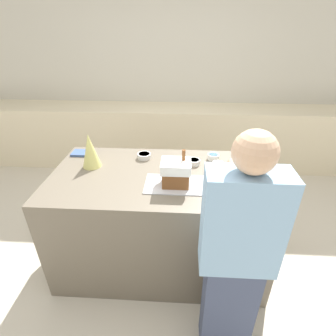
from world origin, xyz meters
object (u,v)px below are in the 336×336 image
Objects in this scene: candy_bowl_behind_tray at (218,165)px; candy_bowl_far_right at (248,157)px; decorative_tree at (90,151)px; candy_bowl_far_left at (194,162)px; gingerbread_house at (176,172)px; candy_bowl_center_rear at (144,156)px; cookbook at (82,153)px; baking_tray at (176,184)px; mug at (252,175)px; candy_bowl_beside_tree at (213,156)px; person at (236,258)px.

candy_bowl_behind_tray is 0.32m from candy_bowl_far_right.
decorative_tree is 2.95× the size of candy_bowl_behind_tray.
candy_bowl_far_left is (0.84, 0.08, -0.12)m from decorative_tree.
gingerbread_house is 2.76× the size of candy_bowl_behind_tray.
candy_bowl_center_rear is at bearing 22.27° from decorative_tree.
candy_bowl_far_right is 0.76× the size of cookbook.
mug reaches higher than baking_tray.
baking_tray is 0.51m from candy_bowl_center_rear.
mug reaches higher than candy_bowl_center_rear.
candy_bowl_beside_tree is 0.42m from mug.
candy_bowl_far_right is at bearing 2.63° from candy_bowl_center_rear.
person is at bearing -58.00° from gingerbread_house.
person is at bearing -56.69° from candy_bowl_center_rear.
candy_bowl_behind_tray is 1.01× the size of mug.
candy_bowl_far_left is 0.93m from person.
baking_tray is at bearing 122.03° from person.
candy_bowl_behind_tray is at bearing -10.83° from candy_bowl_far_left.
candy_bowl_beside_tree is at bearing 31.51° from candy_bowl_far_left.
decorative_tree reaches higher than cookbook.
candy_bowl_behind_tray is 0.30m from mug.
decorative_tree is 2.78× the size of candy_bowl_far_left.
decorative_tree is 0.30m from cookbook.
gingerbread_house is 2.65× the size of candy_bowl_beside_tree.
candy_bowl_center_rear is at bearing -4.94° from cookbook.
candy_bowl_behind_tray is 0.06× the size of person.
candy_bowl_far_right is at bearing 9.06° from decorative_tree.
candy_bowl_beside_tree reaches higher than cookbook.
gingerbread_house is (0.00, 0.00, 0.10)m from baking_tray.
person reaches higher than mug.
candy_bowl_far_left is at bearing 103.45° from person.
decorative_tree is 0.46m from candy_bowl_center_rear.
person is (0.02, -0.86, -0.12)m from candy_bowl_behind_tray.
candy_bowl_beside_tree reaches higher than candy_bowl_far_left.
mug is (0.23, -0.19, 0.02)m from candy_bowl_behind_tray.
candy_bowl_center_rear is at bearing 159.79° from mug.
candy_bowl_behind_tray is 0.64m from candy_bowl_center_rear.
candy_bowl_center_rear is 1.18m from person.
decorative_tree is at bearing -53.38° from cookbook.
candy_bowl_far_right is 1.45× the size of mug.
decorative_tree is 2.36× the size of candy_bowl_center_rear.
candy_bowl_center_rear is 0.60m from candy_bowl_beside_tree.
candy_bowl_beside_tree is 0.73× the size of candy_bowl_far_right.
candy_bowl_far_left is 0.20m from candy_bowl_beside_tree.
candy_bowl_behind_tray is (0.34, 0.29, 0.02)m from baking_tray.
candy_bowl_far_left is (0.43, -0.09, -0.00)m from candy_bowl_center_rear.
baking_tray is at bearing -151.84° from gingerbread_house.
candy_bowl_far_right reaches higher than cookbook.
candy_bowl_behind_tray is at bearing 2.34° from decorative_tree.
candy_bowl_beside_tree is at bearing 101.05° from candy_bowl_behind_tray.
candy_bowl_behind_tray is at bearing -78.95° from candy_bowl_beside_tree.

